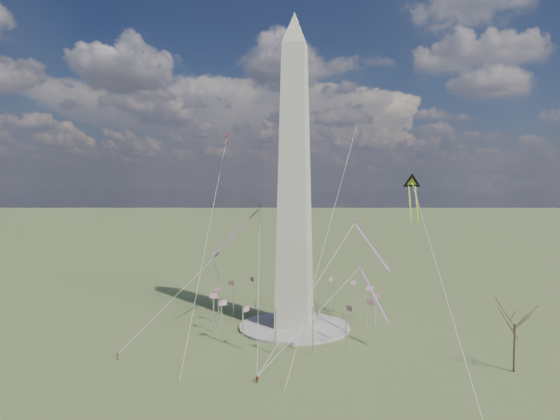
% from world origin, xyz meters
% --- Properties ---
extents(ground, '(2000.00, 2000.00, 0.00)m').
position_xyz_m(ground, '(0.00, 0.00, 0.00)').
color(ground, '#465C2E').
rests_on(ground, ground).
extents(plaza, '(36.00, 36.00, 0.80)m').
position_xyz_m(plaza, '(0.00, 0.00, 0.40)').
color(plaza, '#A4A096').
rests_on(plaza, ground).
extents(washington_monument, '(15.56, 15.56, 100.00)m').
position_xyz_m(washington_monument, '(0.00, 0.00, 47.95)').
color(washington_monument, beige).
rests_on(washington_monument, plaza).
extents(flagpole_ring, '(54.40, 54.40, 13.00)m').
position_xyz_m(flagpole_ring, '(-0.00, -0.00, 7.27)').
color(flagpole_ring, white).
rests_on(flagpole_ring, ground).
extents(tree_near, '(10.32, 10.32, 18.05)m').
position_xyz_m(tree_near, '(60.71, -24.96, 12.88)').
color(tree_near, '#47352B').
rests_on(tree_near, ground).
extents(person_west, '(0.94, 0.79, 1.76)m').
position_xyz_m(person_west, '(-40.08, -39.34, 0.88)').
color(person_west, gray).
rests_on(person_west, ground).
extents(person_centre, '(1.14, 0.63, 1.84)m').
position_xyz_m(person_centre, '(0.40, -46.10, 0.92)').
color(person_centre, gray).
rests_on(person_centre, ground).
extents(kite_delta_black, '(6.63, 17.86, 14.88)m').
position_xyz_m(kite_delta_black, '(36.74, 10.53, 46.45)').
color(kite_delta_black, black).
rests_on(kite_delta_black, ground).
extents(kite_diamond_purple, '(2.38, 3.62, 10.90)m').
position_xyz_m(kite_diamond_purple, '(-29.71, 7.89, 20.56)').
color(kite_diamond_purple, '#4F1D82').
rests_on(kite_diamond_purple, ground).
extents(kite_streamer_left, '(11.41, 15.91, 12.72)m').
position_xyz_m(kite_streamer_left, '(23.78, -13.12, 30.93)').
color(kite_streamer_left, '#FF5628').
rests_on(kite_streamer_left, ground).
extents(kite_streamer_mid, '(11.97, 21.61, 16.19)m').
position_xyz_m(kite_streamer_mid, '(-17.44, 1.41, 33.71)').
color(kite_streamer_mid, '#FF5628').
rests_on(kite_streamer_mid, ground).
extents(kite_streamer_right, '(10.07, 18.00, 13.49)m').
position_xyz_m(kite_streamer_right, '(24.28, -4.88, 15.93)').
color(kite_streamer_right, '#FF5628').
rests_on(kite_streamer_right, ground).
extents(kite_small_red, '(1.44, 2.07, 4.32)m').
position_xyz_m(kite_small_red, '(-34.86, 34.97, 65.51)').
color(kite_small_red, red).
rests_on(kite_small_red, ground).
extents(kite_small_white, '(1.18, 1.85, 4.11)m').
position_xyz_m(kite_small_white, '(15.76, 49.96, 70.14)').
color(kite_small_white, silver).
rests_on(kite_small_white, ground).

